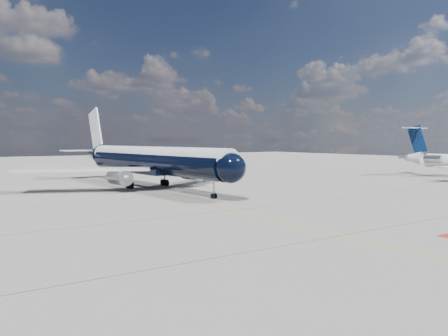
{
  "coord_description": "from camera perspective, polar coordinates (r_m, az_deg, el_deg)",
  "views": [
    {
      "loc": [
        -26.69,
        -28.18,
        7.53
      ],
      "look_at": [
        4.05,
        17.85,
        4.0
      ],
      "focal_mm": 35.0,
      "sensor_mm": 36.0,
      "label": 1
    }
  ],
  "objects": [
    {
      "name": "ground",
      "position": [
        64.45,
        -9.04,
        -3.11
      ],
      "size": [
        320.0,
        320.0,
        0.0
      ],
      "primitive_type": "plane",
      "color": "gray",
      "rests_on": "ground"
    },
    {
      "name": "taxiway_centerline",
      "position": [
        59.97,
        -7.04,
        -3.59
      ],
      "size": [
        0.16,
        160.0,
        0.01
      ],
      "primitive_type": "cube",
      "color": "#F0AC0C",
      "rests_on": "ground"
    },
    {
      "name": "main_airliner",
      "position": [
        70.9,
        -9.93,
        1.02
      ],
      "size": [
        39.7,
        48.46,
        13.99
      ],
      "rotation": [
        0.0,
        0.0,
        0.08
      ],
      "color": "black",
      "rests_on": "ground"
    }
  ]
}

